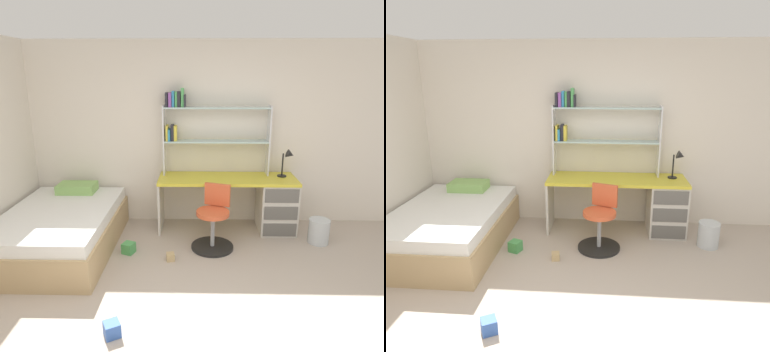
# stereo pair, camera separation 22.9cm
# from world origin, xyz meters

# --- Properties ---
(room_shell) EXTENTS (5.71, 6.21, 2.50)m
(room_shell) POSITION_xyz_m (-1.24, 1.26, 1.25)
(room_shell) COLOR silver
(room_shell) RESTS_ON ground_plane
(desk) EXTENTS (1.82, 0.59, 0.74)m
(desk) POSITION_xyz_m (0.83, 2.29, 0.42)
(desk) COLOR gold
(desk) RESTS_ON ground_plane
(bookshelf_hutch) EXTENTS (1.42, 0.22, 1.15)m
(bookshelf_hutch) POSITION_xyz_m (0.00, 2.46, 1.42)
(bookshelf_hutch) COLOR silver
(bookshelf_hutch) RESTS_ON desk
(desk_lamp) EXTENTS (0.20, 0.17, 0.38)m
(desk_lamp) POSITION_xyz_m (1.14, 2.32, 0.99)
(desk_lamp) COLOR black
(desk_lamp) RESTS_ON desk
(swivel_chair) EXTENTS (0.52, 0.52, 0.78)m
(swivel_chair) POSITION_xyz_m (0.15, 1.75, 0.30)
(swivel_chair) COLOR black
(swivel_chair) RESTS_ON ground_plane
(bed_platform) EXTENTS (1.27, 1.86, 0.63)m
(bed_platform) POSITION_xyz_m (-1.70, 1.66, 0.25)
(bed_platform) COLOR tan
(bed_platform) RESTS_ON ground_plane
(waste_bin) EXTENTS (0.26, 0.26, 0.31)m
(waste_bin) POSITION_xyz_m (1.49, 1.89, 0.16)
(waste_bin) COLOR silver
(waste_bin) RESTS_ON ground_plane
(toy_block_green_0) EXTENTS (0.17, 0.17, 0.13)m
(toy_block_green_0) POSITION_xyz_m (-0.87, 1.57, 0.06)
(toy_block_green_0) COLOR #479E51
(toy_block_green_0) RESTS_ON ground_plane
(toy_block_natural_1) EXTENTS (0.10, 0.10, 0.09)m
(toy_block_natural_1) POSITION_xyz_m (-0.35, 1.40, 0.05)
(toy_block_natural_1) COLOR tan
(toy_block_natural_1) RESTS_ON ground_plane
(toy_block_blue_2) EXTENTS (0.17, 0.17, 0.12)m
(toy_block_blue_2) POSITION_xyz_m (-0.73, 0.19, 0.06)
(toy_block_blue_2) COLOR #3860B7
(toy_block_blue_2) RESTS_ON ground_plane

